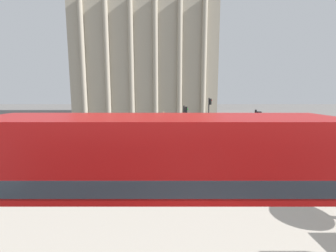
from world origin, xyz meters
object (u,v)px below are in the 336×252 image
at_px(double_decker_bus, 159,177).
at_px(pedestrian_white, 251,123).
at_px(traffic_light_far, 209,111).
at_px(car_black, 231,128).
at_px(pedestrian_yellow, 163,116).
at_px(plaza_building_left, 147,56).
at_px(pedestrian_blue, 156,133).
at_px(traffic_light_near, 255,132).
at_px(pedestrian_red, 91,147).
at_px(traffic_light_mid, 184,120).

distance_m(double_decker_bus, pedestrian_white, 23.87).
relative_size(traffic_light_far, car_black, 1.00).
distance_m(car_black, pedestrian_yellow, 13.17).
bearing_deg(plaza_building_left, pedestrian_blue, -83.45).
xyz_separation_m(traffic_light_near, pedestrian_white, (5.35, 15.06, -1.43)).
bearing_deg(double_decker_bus, traffic_light_far, 80.25).
relative_size(pedestrian_red, pedestrian_white, 0.99).
height_order(pedestrian_yellow, pedestrian_red, pedestrian_yellow).
bearing_deg(pedestrian_white, plaza_building_left, 30.90).
relative_size(traffic_light_mid, pedestrian_red, 2.09).
bearing_deg(pedestrian_white, traffic_light_near, 158.15).
xyz_separation_m(traffic_light_near, pedestrian_yellow, (-5.75, 23.86, -1.42)).
distance_m(plaza_building_left, traffic_light_near, 40.35).
bearing_deg(pedestrian_white, car_black, 114.87).
relative_size(plaza_building_left, car_black, 6.74).
xyz_separation_m(plaza_building_left, traffic_light_mid, (5.92, -31.47, -10.49)).
bearing_deg(pedestrian_red, pedestrian_white, 97.36).
height_order(pedestrian_blue, pedestrian_red, pedestrian_blue).
xyz_separation_m(double_decker_bus, pedestrian_red, (-4.99, 8.69, -1.22)).
bearing_deg(pedestrian_red, pedestrian_blue, 109.41).
relative_size(double_decker_bus, traffic_light_mid, 2.74).
distance_m(double_decker_bus, pedestrian_yellow, 30.17).
xyz_separation_m(car_black, pedestrian_white, (2.89, 1.48, 0.32)).
bearing_deg(plaza_building_left, traffic_light_mid, -79.35).
bearing_deg(plaza_building_left, traffic_light_far, -69.10).
xyz_separation_m(traffic_light_near, car_black, (2.46, 13.58, -1.76)).
xyz_separation_m(traffic_light_far, pedestrian_white, (5.57, 1.64, -1.70)).
relative_size(plaza_building_left, pedestrian_red, 16.17).
distance_m(traffic_light_far, pedestrian_blue, 8.41).
xyz_separation_m(traffic_light_far, pedestrian_red, (-10.04, -11.01, -1.71)).
distance_m(double_decker_bus, car_black, 21.37).
relative_size(car_black, pedestrian_blue, 2.33).
bearing_deg(pedestrian_red, double_decker_bus, -1.83).
height_order(traffic_light_near, traffic_light_mid, traffic_light_near).
distance_m(traffic_light_far, car_black, 3.36).
distance_m(double_decker_bus, traffic_light_near, 8.20).
bearing_deg(pedestrian_yellow, plaza_building_left, 51.40).
xyz_separation_m(double_decker_bus, pedestrian_yellow, (-0.49, 30.15, -1.19)).
bearing_deg(traffic_light_mid, pedestrian_white, 44.31).
xyz_separation_m(double_decker_bus, car_black, (7.73, 19.86, -1.53)).
bearing_deg(plaza_building_left, traffic_light_near, -75.85).
xyz_separation_m(traffic_light_mid, pedestrian_blue, (-2.45, 1.29, -1.35)).
distance_m(traffic_light_mid, traffic_light_far, 7.87).
relative_size(double_decker_bus, pedestrian_blue, 5.56).
bearing_deg(traffic_light_far, plaza_building_left, 110.90).
height_order(car_black, pedestrian_yellow, pedestrian_yellow).
relative_size(plaza_building_left, traffic_light_far, 6.74).
xyz_separation_m(traffic_light_mid, car_black, (6.07, 7.26, -1.70)).
relative_size(double_decker_bus, car_black, 2.39).
bearing_deg(traffic_light_near, car_black, 79.72).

